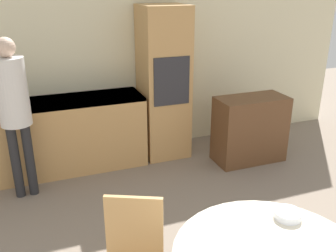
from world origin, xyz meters
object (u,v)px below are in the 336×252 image
Objects in this scene: sideboard at (250,129)px; bowl_centre at (288,215)px; oven_unit at (164,83)px; person_standing at (13,102)px.

bowl_centre is at bearing -116.63° from sideboard.
person_standing is (-1.81, -0.50, 0.10)m from oven_unit.
bowl_centre is (-1.06, -2.12, 0.32)m from sideboard.
oven_unit is 1.13× the size of person_standing.
bowl_centre is (1.71, -2.22, -0.33)m from person_standing.
sideboard is at bearing -2.07° from person_standing.
oven_unit is 1.88m from person_standing.
person_standing is at bearing 177.93° from sideboard.
bowl_centre is at bearing -91.98° from oven_unit.
person_standing is (-2.78, 0.10, 0.65)m from sideboard.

